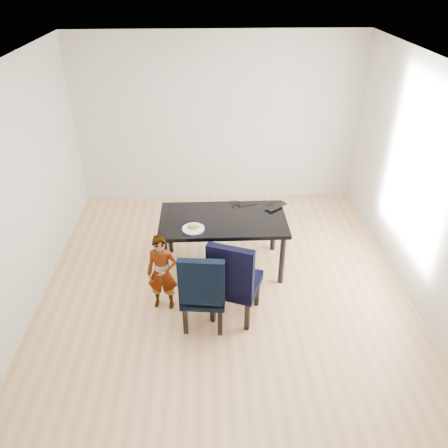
{
  "coord_description": "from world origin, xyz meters",
  "views": [
    {
      "loc": [
        -0.19,
        -4.23,
        3.57
      ],
      "look_at": [
        0.0,
        0.2,
        0.85
      ],
      "focal_mm": 35.0,
      "sensor_mm": 36.0,
      "label": 1
    }
  ],
  "objects_px": {
    "chair_right": "(236,277)",
    "child": "(162,273)",
    "chair_left": "(204,287)",
    "laptop": "(273,205)",
    "plate": "(193,229)",
    "dining_table": "(223,243)"
  },
  "relations": [
    {
      "from": "chair_right",
      "to": "child",
      "type": "height_order",
      "value": "chair_right"
    },
    {
      "from": "chair_left",
      "to": "laptop",
      "type": "xyz_separation_m",
      "value": [
        0.93,
        1.32,
        0.26
      ]
    },
    {
      "from": "plate",
      "to": "laptop",
      "type": "height_order",
      "value": "laptop"
    },
    {
      "from": "chair_left",
      "to": "child",
      "type": "xyz_separation_m",
      "value": [
        -0.48,
        0.29,
        -0.02
      ]
    },
    {
      "from": "dining_table",
      "to": "plate",
      "type": "distance_m",
      "value": 0.59
    },
    {
      "from": "child",
      "to": "laptop",
      "type": "bearing_deg",
      "value": 42.97
    },
    {
      "from": "dining_table",
      "to": "chair_right",
      "type": "distance_m",
      "value": 0.93
    },
    {
      "from": "chair_right",
      "to": "child",
      "type": "bearing_deg",
      "value": -170.07
    },
    {
      "from": "chair_right",
      "to": "laptop",
      "type": "distance_m",
      "value": 1.35
    },
    {
      "from": "child",
      "to": "chair_right",
      "type": "bearing_deg",
      "value": -4.46
    },
    {
      "from": "chair_right",
      "to": "plate",
      "type": "relative_size",
      "value": 3.95
    },
    {
      "from": "child",
      "to": "laptop",
      "type": "xyz_separation_m",
      "value": [
        1.41,
        1.04,
        0.28
      ]
    },
    {
      "from": "child",
      "to": "laptop",
      "type": "relative_size",
      "value": 2.97
    },
    {
      "from": "dining_table",
      "to": "chair_left",
      "type": "distance_m",
      "value": 1.07
    },
    {
      "from": "plate",
      "to": "laptop",
      "type": "bearing_deg",
      "value": 27.03
    },
    {
      "from": "dining_table",
      "to": "chair_left",
      "type": "height_order",
      "value": "chair_left"
    },
    {
      "from": "chair_right",
      "to": "laptop",
      "type": "height_order",
      "value": "chair_right"
    },
    {
      "from": "chair_right",
      "to": "laptop",
      "type": "xyz_separation_m",
      "value": [
        0.57,
        1.2,
        0.23
      ]
    },
    {
      "from": "dining_table",
      "to": "plate",
      "type": "xyz_separation_m",
      "value": [
        -0.37,
        -0.24,
        0.38
      ]
    },
    {
      "from": "child",
      "to": "laptop",
      "type": "height_order",
      "value": "child"
    },
    {
      "from": "dining_table",
      "to": "child",
      "type": "height_order",
      "value": "child"
    },
    {
      "from": "plate",
      "to": "laptop",
      "type": "relative_size",
      "value": 0.82
    }
  ]
}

